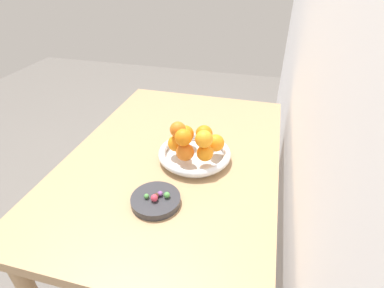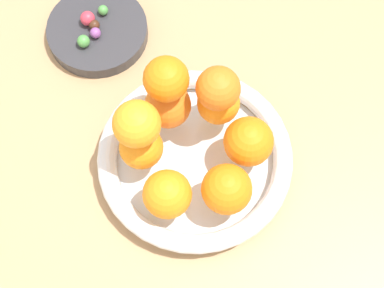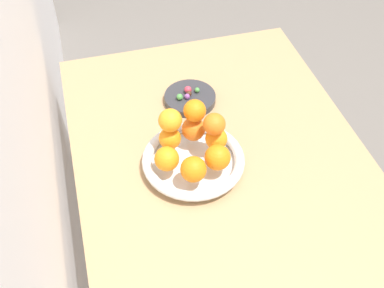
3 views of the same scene
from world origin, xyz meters
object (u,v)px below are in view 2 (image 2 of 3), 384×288
dining_table (235,153)px  orange_6 (137,124)px  orange_3 (218,103)px  candy_ball_4 (105,9)px  orange_5 (141,147)px  candy_ball_1 (84,41)px  orange_0 (167,194)px  orange_4 (168,105)px  candy_ball_3 (88,18)px  candy_ball_2 (94,25)px  fruit_bowl (195,158)px  candy_ball_0 (95,33)px  orange_1 (227,189)px  candy_dish (98,31)px  orange_2 (248,142)px  orange_8 (218,88)px  orange_7 (166,79)px

dining_table → orange_6: (0.06, 0.13, 0.21)m
orange_3 → candy_ball_4: bearing=-4.8°
orange_5 → orange_3: bearing=-105.6°
orange_3 → candy_ball_1: bearing=10.3°
orange_5 → orange_0: bearing=160.6°
orange_4 → candy_ball_3: 0.20m
candy_ball_2 → fruit_bowl: bearing=167.6°
orange_4 → candy_ball_4: 0.21m
fruit_bowl → candy_ball_0: 0.24m
fruit_bowl → orange_1: size_ratio=4.11×
candy_ball_3 → orange_4: bearing=169.2°
candy_ball_4 → orange_5: bearing=147.5°
candy_dish → orange_2: orange_2 is taller
orange_1 → orange_8: size_ratio=1.14×
orange_3 → orange_8: 0.06m
orange_2 → candy_ball_4: bearing=-6.9°
fruit_bowl → orange_1: bearing=164.8°
fruit_bowl → orange_0: orange_0 is taller
orange_3 → dining_table: bearing=-149.0°
orange_7 → candy_ball_1: bearing=-1.0°
orange_2 → candy_ball_0: bearing=0.3°
orange_0 → orange_7: 0.14m
orange_5 → candy_ball_3: size_ratio=2.60×
fruit_bowl → candy_ball_3: (0.26, -0.05, 0.01)m
orange_3 → orange_7: orange_7 is taller
candy_dish → orange_6: 0.25m
orange_8 → candy_ball_3: orange_8 is taller
orange_4 → orange_8: 0.08m
orange_0 → candy_ball_1: (0.26, -0.10, -0.04)m
candy_dish → orange_6: bearing=152.3°
fruit_bowl → candy_dish: bearing=-13.1°
dining_table → orange_0: orange_0 is taller
candy_ball_4 → candy_ball_1: bearing=107.0°
orange_1 → orange_4: (0.13, -0.04, -0.00)m
orange_0 → orange_7: bearing=-47.4°
orange_7 → candy_ball_0: size_ratio=3.57×
orange_8 → candy_ball_0: orange_8 is taller
orange_2 → orange_5: orange_2 is taller
dining_table → orange_2: orange_2 is taller
orange_4 → orange_5: (-0.01, 0.07, -0.00)m
orange_6 → candy_ball_2: (0.19, -0.10, -0.10)m
orange_4 → candy_ball_2: size_ratio=3.84×
candy_ball_0 → candy_ball_2: 0.01m
orange_4 → orange_2: bearing=-164.7°
candy_dish → orange_7: size_ratio=2.61×
orange_5 → candy_ball_2: (0.20, -0.10, -0.04)m
orange_8 → candy_ball_3: (0.25, 0.00, -0.09)m
dining_table → orange_7: 0.24m
orange_1 → candy_ball_0: size_ratio=3.95×
orange_4 → candy_ball_4: bearing=-19.2°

